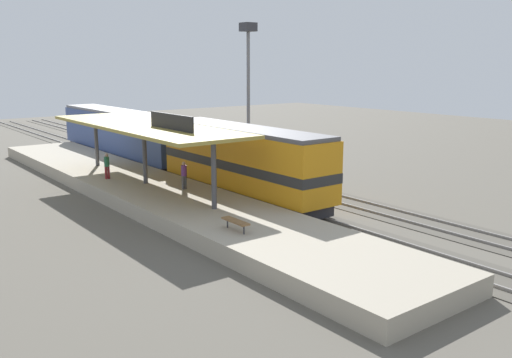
# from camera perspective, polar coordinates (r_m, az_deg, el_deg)

# --- Properties ---
(ground_plane) EXTENTS (120.00, 120.00, 0.00)m
(ground_plane) POSITION_cam_1_polar(r_m,az_deg,el_deg) (39.54, -2.67, -0.48)
(ground_plane) COLOR #5B564C
(track_near) EXTENTS (3.20, 110.00, 0.16)m
(track_near) POSITION_cam_1_polar(r_m,az_deg,el_deg) (38.46, -5.12, -0.82)
(track_near) COLOR #4E4941
(track_near) RESTS_ON ground
(track_far) EXTENTS (3.20, 110.00, 0.16)m
(track_far) POSITION_cam_1_polar(r_m,az_deg,el_deg) (41.04, 0.31, 0.04)
(track_far) COLOR #4E4941
(track_far) RESTS_ON ground
(platform) EXTENTS (6.00, 44.00, 0.90)m
(platform) POSITION_cam_1_polar(r_m,az_deg,el_deg) (36.18, -11.28, -1.13)
(platform) COLOR #A89E89
(platform) RESTS_ON ground
(station_canopy) EXTENTS (5.20, 18.00, 4.70)m
(station_canopy) POSITION_cam_1_polar(r_m,az_deg,el_deg) (35.42, -11.48, 5.30)
(station_canopy) COLOR #47474C
(station_canopy) RESTS_ON platform
(platform_bench) EXTENTS (0.44, 1.70, 0.50)m
(platform_bench) POSITION_cam_1_polar(r_m,az_deg,el_deg) (25.31, -2.13, -4.41)
(platform_bench) COLOR #333338
(platform_bench) RESTS_ON platform
(locomotive) EXTENTS (2.93, 14.43, 4.44)m
(locomotive) POSITION_cam_1_polar(r_m,az_deg,el_deg) (34.56, -1.42, 1.81)
(locomotive) COLOR #28282D
(locomotive) RESTS_ON track_near
(passenger_carriage_single) EXTENTS (2.90, 20.00, 4.24)m
(passenger_carriage_single) POSITION_cam_1_polar(r_m,az_deg,el_deg) (50.10, -13.69, 4.49)
(passenger_carriage_single) COLOR #28282D
(passenger_carriage_single) RESTS_ON track_near
(light_mast) EXTENTS (1.10, 1.10, 11.70)m
(light_mast) POSITION_cam_1_polar(r_m,az_deg,el_deg) (46.55, -0.80, 11.80)
(light_mast) COLOR slate
(light_mast) RESTS_ON ground
(person_waiting) EXTENTS (0.34, 0.34, 1.71)m
(person_waiting) POSITION_cam_1_polar(r_m,az_deg,el_deg) (37.89, -15.15, 1.44)
(person_waiting) COLOR maroon
(person_waiting) RESTS_ON platform
(person_walking) EXTENTS (0.34, 0.34, 1.71)m
(person_walking) POSITION_cam_1_polar(r_m,az_deg,el_deg) (33.82, -7.45, 0.54)
(person_walking) COLOR #4C4C51
(person_walking) RESTS_ON platform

